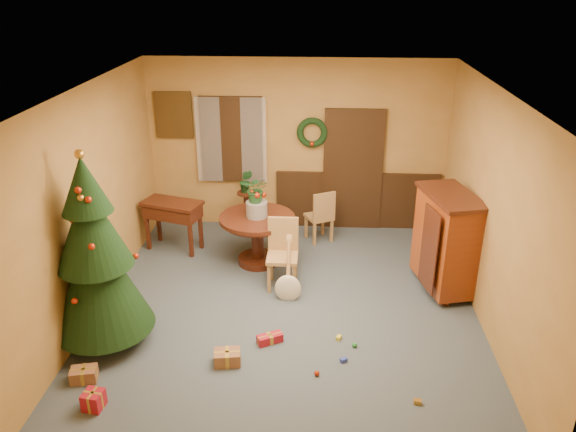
# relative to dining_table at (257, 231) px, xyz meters

# --- Properties ---
(room_envelope) EXTENTS (5.50, 5.50, 5.50)m
(room_envelope) POSITION_rel_dining_table_xyz_m (0.74, 1.43, 0.57)
(room_envelope) COLOR #35444E
(room_envelope) RESTS_ON ground
(dining_table) EXTENTS (1.14, 1.14, 0.78)m
(dining_table) POSITION_rel_dining_table_xyz_m (0.00, 0.00, 0.00)
(dining_table) COLOR black
(dining_table) RESTS_ON floor
(urn) EXTENTS (0.32, 0.32, 0.23)m
(urn) POSITION_rel_dining_table_xyz_m (0.00, 0.00, 0.35)
(urn) COLOR slate
(urn) RESTS_ON dining_table
(centerpiece_plant) EXTENTS (0.36, 0.32, 0.41)m
(centerpiece_plant) POSITION_rel_dining_table_xyz_m (0.00, 0.00, 0.67)
(centerpiece_plant) COLOR #1E4C23
(centerpiece_plant) RESTS_ON urn
(chair_near) EXTENTS (0.43, 0.43, 0.99)m
(chair_near) POSITION_rel_dining_table_xyz_m (0.43, -0.60, -0.02)
(chair_near) COLOR olive
(chair_near) RESTS_ON floor
(chair_far) EXTENTS (0.53, 0.53, 0.90)m
(chair_far) POSITION_rel_dining_table_xyz_m (0.96, 0.81, -0.07)
(chair_far) COLOR olive
(chair_far) RESTS_ON floor
(guitar) EXTENTS (0.37, 0.56, 0.83)m
(guitar) POSITION_rel_dining_table_xyz_m (0.53, -1.03, -0.12)
(guitar) COLOR #F4EBCB
(guitar) RESTS_ON floor
(plant_stand) EXTENTS (0.31, 0.31, 0.80)m
(plant_stand) POSITION_rel_dining_table_xyz_m (-0.28, 0.94, -0.05)
(plant_stand) COLOR black
(plant_stand) RESTS_ON floor
(stand_plant) EXTENTS (0.23, 0.19, 0.39)m
(stand_plant) POSITION_rel_dining_table_xyz_m (-0.28, 0.94, 0.45)
(stand_plant) COLOR #19471E
(stand_plant) RESTS_ON plant_stand
(christmas_tree) EXTENTS (1.18, 1.18, 2.43)m
(christmas_tree) POSITION_rel_dining_table_xyz_m (-1.62, -2.09, 0.61)
(christmas_tree) COLOR #382111
(christmas_tree) RESTS_ON floor
(writing_desk) EXTENTS (1.02, 0.70, 0.82)m
(writing_desk) POSITION_rel_dining_table_xyz_m (-1.39, 0.40, 0.07)
(writing_desk) COLOR black
(writing_desk) RESTS_ON floor
(sideboard) EXTENTS (0.84, 1.23, 1.44)m
(sideboard) POSITION_rel_dining_table_xyz_m (2.68, -0.60, 0.22)
(sideboard) COLOR #521D09
(sideboard) RESTS_ON floor
(gift_a) EXTENTS (0.33, 0.26, 0.16)m
(gift_a) POSITION_rel_dining_table_xyz_m (-0.09, -2.43, -0.47)
(gift_a) COLOR brown
(gift_a) RESTS_ON floor
(gift_b) EXTENTS (0.22, 0.22, 0.20)m
(gift_b) POSITION_rel_dining_table_xyz_m (-1.35, -3.23, -0.45)
(gift_b) COLOR #A41524
(gift_b) RESTS_ON floor
(gift_c) EXTENTS (0.31, 0.25, 0.15)m
(gift_c) POSITION_rel_dining_table_xyz_m (-1.62, -2.82, -0.47)
(gift_c) COLOR brown
(gift_c) RESTS_ON floor
(gift_d) EXTENTS (0.33, 0.26, 0.11)m
(gift_d) POSITION_rel_dining_table_xyz_m (0.37, -2.01, -0.49)
(gift_d) COLOR #A41524
(gift_d) RESTS_ON floor
(toy_a) EXTENTS (0.09, 0.08, 0.05)m
(toy_a) POSITION_rel_dining_table_xyz_m (1.25, -2.33, -0.52)
(toy_a) COLOR #273CAB
(toy_a) RESTS_ON floor
(toy_b) EXTENTS (0.06, 0.06, 0.06)m
(toy_b) POSITION_rel_dining_table_xyz_m (1.39, -2.05, -0.52)
(toy_b) COLOR #268D32
(toy_b) RESTS_ON floor
(toy_c) EXTENTS (0.08, 0.09, 0.05)m
(toy_c) POSITION_rel_dining_table_xyz_m (1.20, -1.90, -0.52)
(toy_c) COLOR yellow
(toy_c) RESTS_ON floor
(toy_d) EXTENTS (0.06, 0.06, 0.06)m
(toy_d) POSITION_rel_dining_table_xyz_m (0.95, -2.59, -0.52)
(toy_d) COLOR #AC260B
(toy_d) RESTS_ON floor
(toy_e) EXTENTS (0.09, 0.06, 0.05)m
(toy_e) POSITION_rel_dining_table_xyz_m (2.00, -2.97, -0.52)
(toy_e) COLOR gold
(toy_e) RESTS_ON floor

